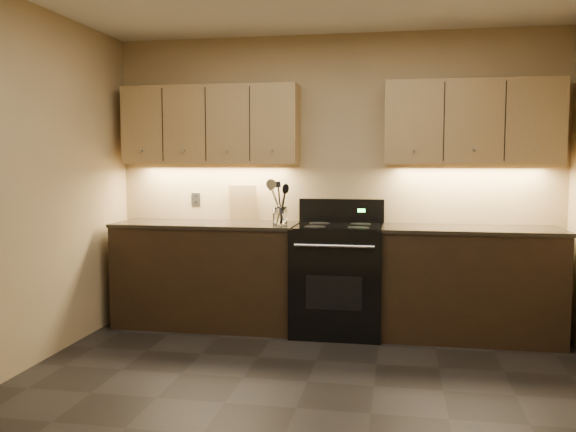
{
  "coord_description": "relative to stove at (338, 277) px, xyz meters",
  "views": [
    {
      "loc": [
        0.59,
        -3.49,
        1.48
      ],
      "look_at": [
        -0.32,
        1.45,
        1.02
      ],
      "focal_mm": 38.0,
      "sensor_mm": 36.0,
      "label": 1
    }
  ],
  "objects": [
    {
      "name": "steel_skimmer",
      "position": [
        -0.46,
        -0.05,
        0.65
      ],
      "size": [
        0.21,
        0.1,
        0.39
      ],
      "primitive_type": null,
      "rotation": [
        -0.02,
        -0.33,
        0.05
      ],
      "color": "silver",
      "rests_on": "utensil_crock"
    },
    {
      "name": "counter_right",
      "position": [
        1.1,
        0.02,
        -0.01
      ],
      "size": [
        1.46,
        0.62,
        0.93
      ],
      "color": "black",
      "rests_on": "ground"
    },
    {
      "name": "outlet_plate",
      "position": [
        -1.38,
        0.31,
        0.64
      ],
      "size": [
        0.08,
        0.01,
        0.12
      ],
      "primitive_type": "cube",
      "color": "#B2B5BA",
      "rests_on": "wall_back"
    },
    {
      "name": "black_spoon",
      "position": [
        -0.5,
        -0.03,
        0.64
      ],
      "size": [
        0.13,
        0.12,
        0.35
      ],
      "primitive_type": null,
      "rotation": [
        0.14,
        0.19,
        -0.07
      ],
      "color": "black",
      "rests_on": "utensil_crock"
    },
    {
      "name": "black_turner",
      "position": [
        -0.48,
        -0.07,
        0.65
      ],
      "size": [
        0.14,
        0.17,
        0.39
      ],
      "primitive_type": null,
      "rotation": [
        -0.23,
        -0.08,
        0.24
      ],
      "color": "black",
      "rests_on": "utensil_crock"
    },
    {
      "name": "cutting_board",
      "position": [
        -0.91,
        0.29,
        0.62
      ],
      "size": [
        0.27,
        0.08,
        0.33
      ],
      "primitive_type": "cube",
      "rotation": [
        0.15,
        0.0,
        -0.05
      ],
      "color": "tan",
      "rests_on": "counter_left"
    },
    {
      "name": "upper_cab_right",
      "position": [
        1.1,
        0.17,
        1.32
      ],
      "size": [
        1.44,
        0.3,
        0.7
      ],
      "primitive_type": "cube",
      "color": "#A58952",
      "rests_on": "wall_back"
    },
    {
      "name": "floor",
      "position": [
        -0.08,
        -1.68,
        -0.48
      ],
      "size": [
        4.0,
        4.0,
        0.0
      ],
      "primitive_type": "plane",
      "color": "black",
      "rests_on": "ground"
    },
    {
      "name": "steel_spatula",
      "position": [
        -0.47,
        -0.02,
        0.65
      ],
      "size": [
        0.23,
        0.11,
        0.38
      ],
      "primitive_type": null,
      "rotation": [
        0.14,
        -0.34,
        -0.35
      ],
      "color": "silver",
      "rests_on": "utensil_crock"
    },
    {
      "name": "utensil_crock",
      "position": [
        -0.5,
        -0.04,
        0.52
      ],
      "size": [
        0.15,
        0.15,
        0.16
      ],
      "color": "white",
      "rests_on": "counter_left"
    },
    {
      "name": "counter_left",
      "position": [
        -1.18,
        0.02,
        -0.01
      ],
      "size": [
        1.62,
        0.62,
        0.93
      ],
      "color": "black",
      "rests_on": "ground"
    },
    {
      "name": "stove",
      "position": [
        0.0,
        0.0,
        0.0
      ],
      "size": [
        0.76,
        0.68,
        1.14
      ],
      "color": "black",
      "rests_on": "ground"
    },
    {
      "name": "wooden_spoon",
      "position": [
        -0.52,
        -0.05,
        0.63
      ],
      "size": [
        0.13,
        0.1,
        0.34
      ],
      "primitive_type": null,
      "rotation": [
        -0.13,
        0.24,
        0.06
      ],
      "color": "tan",
      "rests_on": "utensil_crock"
    },
    {
      "name": "upper_cab_left",
      "position": [
        -1.18,
        0.17,
        1.32
      ],
      "size": [
        1.6,
        0.3,
        0.7
      ],
      "primitive_type": "cube",
      "color": "#A58952",
      "rests_on": "wall_back"
    },
    {
      "name": "wall_back",
      "position": [
        -0.08,
        0.32,
        0.82
      ],
      "size": [
        4.0,
        0.04,
        2.6
      ],
      "primitive_type": "cube",
      "color": "tan",
      "rests_on": "ground"
    }
  ]
}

